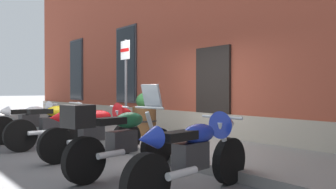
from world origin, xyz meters
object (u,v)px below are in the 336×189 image
motorcycle_white_sport (34,119)px  motorcycle_yellow_naked (54,126)px  motorcycle_green_touring (119,138)px  barrel_planter (144,117)px  motorcycle_red_sport (98,128)px  motorcycle_blue_sport (198,150)px  parking_sign (126,74)px

motorcycle_white_sport → motorcycle_yellow_naked: size_ratio=1.00×
motorcycle_green_touring → barrel_planter: (-2.64, 2.27, 0.04)m
motorcycle_red_sport → motorcycle_green_touring: bearing=-15.4°
motorcycle_red_sport → barrel_planter: size_ratio=2.03×
motorcycle_yellow_naked → motorcycle_blue_sport: size_ratio=0.95×
parking_sign → motorcycle_blue_sport: bearing=-19.8°
motorcycle_yellow_naked → motorcycle_blue_sport: bearing=1.9°
motorcycle_red_sport → motorcycle_blue_sport: 2.85m
motorcycle_red_sport → parking_sign: (-1.21, 1.34, 1.09)m
motorcycle_white_sport → barrel_planter: size_ratio=1.97×
motorcycle_red_sport → motorcycle_blue_sport: bearing=-2.4°
motorcycle_green_touring → motorcycle_red_sport: bearing=164.6°
motorcycle_white_sport → motorcycle_yellow_naked: bearing=-0.4°
motorcycle_red_sport → barrel_planter: 2.22m
barrel_planter → parking_sign: bearing=-91.2°
motorcycle_green_touring → barrel_planter: bearing=139.4°
motorcycle_red_sport → motorcycle_blue_sport: size_ratio=0.97×
motorcycle_white_sport → parking_sign: bearing=43.1°
motorcycle_white_sport → parking_sign: 2.59m
motorcycle_white_sport → motorcycle_blue_sport: (5.76, 0.13, 0.00)m
parking_sign → motorcycle_white_sport: bearing=-136.9°
motorcycle_blue_sport → barrel_planter: (-4.05, 1.99, 0.06)m
motorcycle_red_sport → motorcycle_blue_sport: (2.84, -0.12, -0.01)m
motorcycle_green_touring → parking_sign: bearing=146.8°
motorcycle_red_sport → motorcycle_green_touring: motorcycle_green_touring is taller
barrel_planter → motorcycle_white_sport: bearing=-128.9°
motorcycle_green_touring → parking_sign: parking_sign is taller
motorcycle_green_touring → motorcycle_blue_sport: bearing=11.1°
motorcycle_white_sport → motorcycle_blue_sport: bearing=1.3°
motorcycle_yellow_naked → motorcycle_green_touring: motorcycle_green_touring is taller
motorcycle_white_sport → motorcycle_yellow_naked: (1.40, -0.01, -0.05)m
motorcycle_red_sport → barrel_planter: (-1.20, 1.87, 0.05)m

